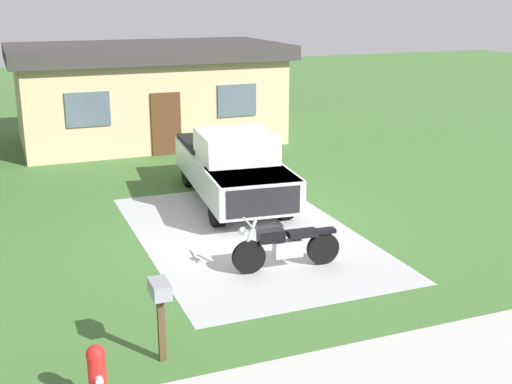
{
  "coord_description": "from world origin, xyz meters",
  "views": [
    {
      "loc": [
        -4.98,
        -13.06,
        5.2
      ],
      "look_at": [
        0.32,
        0.29,
        0.9
      ],
      "focal_mm": 46.39,
      "sensor_mm": 36.0,
      "label": 1
    }
  ],
  "objects_px": {
    "pickup_truck": "(232,165)",
    "neighbor_house": "(148,92)",
    "motorcycle": "(286,246)",
    "mailbox": "(160,300)",
    "fire_hydrant": "(97,376)"
  },
  "relations": [
    {
      "from": "motorcycle",
      "to": "mailbox",
      "type": "relative_size",
      "value": 1.76
    },
    {
      "from": "motorcycle",
      "to": "neighbor_house",
      "type": "height_order",
      "value": "neighbor_house"
    },
    {
      "from": "pickup_truck",
      "to": "neighbor_house",
      "type": "distance_m",
      "value": 8.19
    },
    {
      "from": "pickup_truck",
      "to": "mailbox",
      "type": "distance_m",
      "value": 8.01
    },
    {
      "from": "fire_hydrant",
      "to": "neighbor_house",
      "type": "bearing_deg",
      "value": 74.77
    },
    {
      "from": "motorcycle",
      "to": "pickup_truck",
      "type": "distance_m",
      "value": 4.74
    },
    {
      "from": "fire_hydrant",
      "to": "motorcycle",
      "type": "bearing_deg",
      "value": 37.95
    },
    {
      "from": "pickup_truck",
      "to": "mailbox",
      "type": "relative_size",
      "value": 4.58
    },
    {
      "from": "pickup_truck",
      "to": "neighbor_house",
      "type": "bearing_deg",
      "value": 92.18
    },
    {
      "from": "motorcycle",
      "to": "mailbox",
      "type": "distance_m",
      "value": 3.97
    },
    {
      "from": "pickup_truck",
      "to": "motorcycle",
      "type": "bearing_deg",
      "value": -96.64
    },
    {
      "from": "motorcycle",
      "to": "pickup_truck",
      "type": "xyz_separation_m",
      "value": [
        0.55,
        4.69,
        0.48
      ]
    },
    {
      "from": "fire_hydrant",
      "to": "mailbox",
      "type": "distance_m",
      "value": 1.42
    },
    {
      "from": "motorcycle",
      "to": "pickup_truck",
      "type": "height_order",
      "value": "pickup_truck"
    },
    {
      "from": "fire_hydrant",
      "to": "mailbox",
      "type": "height_order",
      "value": "mailbox"
    }
  ]
}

